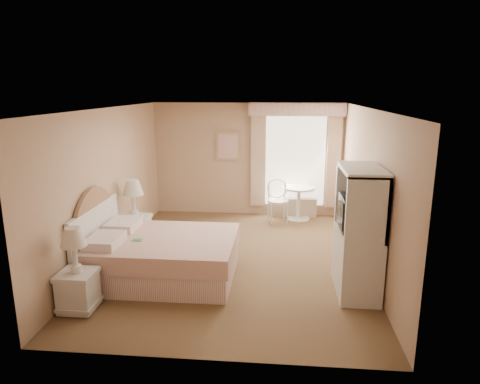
# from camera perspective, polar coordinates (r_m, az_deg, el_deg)

# --- Properties ---
(room) EXTENTS (4.21, 5.51, 2.51)m
(room) POSITION_cam_1_polar(r_m,az_deg,el_deg) (6.89, -0.63, 0.64)
(room) COLOR brown
(room) RESTS_ON ground
(window) EXTENTS (2.05, 0.22, 2.51)m
(window) POSITION_cam_1_polar(r_m,az_deg,el_deg) (9.46, 7.40, 4.65)
(window) COLOR white
(window) RESTS_ON room
(framed_art) EXTENTS (0.52, 0.04, 0.62)m
(framed_art) POSITION_cam_1_polar(r_m,az_deg,el_deg) (9.55, -1.65, 6.11)
(framed_art) COLOR tan
(framed_art) RESTS_ON room
(bed) EXTENTS (2.15, 1.68, 1.48)m
(bed) POSITION_cam_1_polar(r_m,az_deg,el_deg) (6.65, -11.04, -8.18)
(bed) COLOR tan
(bed) RESTS_ON room
(nightstand_near) EXTENTS (0.46, 0.46, 1.11)m
(nightstand_near) POSITION_cam_1_polar(r_m,az_deg,el_deg) (5.94, -20.89, -10.96)
(nightstand_near) COLOR silver
(nightstand_near) RESTS_ON room
(nightstand_far) EXTENTS (0.51, 0.51, 1.24)m
(nightstand_far) POSITION_cam_1_polar(r_m,az_deg,el_deg) (7.85, -13.84, -4.06)
(nightstand_far) COLOR silver
(nightstand_far) RESTS_ON room
(round_table) EXTENTS (0.69, 0.69, 0.73)m
(round_table) POSITION_cam_1_polar(r_m,az_deg,el_deg) (9.38, 7.82, -0.78)
(round_table) COLOR silver
(round_table) RESTS_ON room
(cafe_chair) EXTENTS (0.51, 0.51, 0.92)m
(cafe_chair) POSITION_cam_1_polar(r_m,az_deg,el_deg) (9.20, 5.04, -0.68)
(cafe_chair) COLOR silver
(cafe_chair) RESTS_ON room
(armoire) EXTENTS (0.54, 1.07, 1.78)m
(armoire) POSITION_cam_1_polar(r_m,az_deg,el_deg) (6.18, 15.48, -6.36)
(armoire) COLOR silver
(armoire) RESTS_ON room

